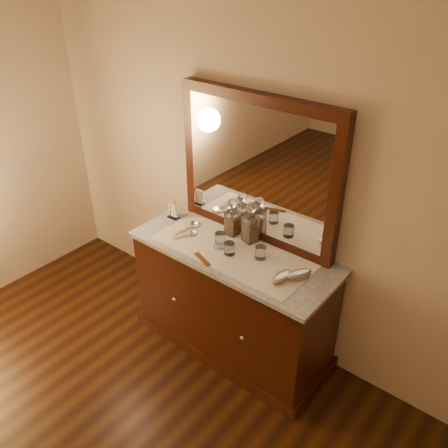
{
  "coord_description": "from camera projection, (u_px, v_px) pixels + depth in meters",
  "views": [
    {
      "loc": [
        1.57,
        -0.09,
        2.6
      ],
      "look_at": [
        0.0,
        1.85,
        1.1
      ],
      "focal_mm": 37.29,
      "sensor_mm": 36.0,
      "label": 1
    }
  ],
  "objects": [
    {
      "name": "comb",
      "position": [
        202.0,
        259.0,
        3.01
      ],
      "size": [
        0.17,
        0.08,
        0.01
      ],
      "primitive_type": "cube",
      "rotation": [
        0.0,
        0.0,
        -0.34
      ],
      "color": "brown",
      "rests_on": "lace_runner"
    },
    {
      "name": "napkin_rack",
      "position": [
        173.0,
        211.0,
        3.45
      ],
      "size": [
        0.09,
        0.06,
        0.13
      ],
      "color": "black",
      "rests_on": "marble_top"
    },
    {
      "name": "brush_far",
      "position": [
        299.0,
        275.0,
        2.83
      ],
      "size": [
        0.15,
        0.19,
        0.05
      ],
      "color": "#8C7D56",
      "rests_on": "lace_runner"
    },
    {
      "name": "decanter_left",
      "position": [
        233.0,
        221.0,
        3.22
      ],
      "size": [
        0.09,
        0.09,
        0.28
      ],
      "color": "#914415",
      "rests_on": "lace_runner"
    },
    {
      "name": "mirror_glass",
      "position": [
        254.0,
        171.0,
        2.99
      ],
      "size": [
        1.06,
        0.01,
        0.86
      ],
      "primitive_type": "cube",
      "color": "white",
      "rests_on": "marble_top"
    },
    {
      "name": "lace_runner",
      "position": [
        232.0,
        251.0,
        3.1
      ],
      "size": [
        1.1,
        0.45,
        0.0
      ],
      "primitive_type": "cube",
      "color": "silver",
      "rests_on": "marble_top"
    },
    {
      "name": "tumblers",
      "position": [
        236.0,
        246.0,
        3.07
      ],
      "size": [
        0.38,
        0.16,
        0.08
      ],
      "color": "white",
      "rests_on": "lace_runner"
    },
    {
      "name": "knob_left",
      "position": [
        175.0,
        299.0,
        3.29
      ],
      "size": [
        0.04,
        0.04,
        0.04
      ],
      "primitive_type": "sphere",
      "color": "silver",
      "rests_on": "dresser_cabinet"
    },
    {
      "name": "knob_right",
      "position": [
        242.0,
        338.0,
        2.96
      ],
      "size": [
        0.04,
        0.04,
        0.04
      ],
      "primitive_type": "sphere",
      "color": "silver",
      "rests_on": "dresser_cabinet"
    },
    {
      "name": "marble_top",
      "position": [
        233.0,
        252.0,
        3.12
      ],
      "size": [
        1.44,
        0.59,
        0.03
      ],
      "primitive_type": "cube",
      "color": "silver",
      "rests_on": "dresser_cabinet"
    },
    {
      "name": "dresser_cabinet",
      "position": [
        233.0,
        301.0,
        3.34
      ],
      "size": [
        1.4,
        0.55,
        0.82
      ],
      "primitive_type": "cube",
      "color": "black",
      "rests_on": "floor"
    },
    {
      "name": "hand_mirror_outer",
      "position": [
        191.0,
        225.0,
        3.36
      ],
      "size": [
        0.1,
        0.23,
        0.02
      ],
      "color": "silver",
      "rests_on": "lace_runner"
    },
    {
      "name": "brush_near",
      "position": [
        281.0,
        277.0,
        2.81
      ],
      "size": [
        0.08,
        0.17,
        0.05
      ],
      "color": "#8C7D56",
      "rests_on": "lace_runner"
    },
    {
      "name": "dresser_plinth",
      "position": [
        232.0,
        338.0,
        3.53
      ],
      "size": [
        1.46,
        0.59,
        0.08
      ],
      "primitive_type": "cube",
      "color": "black",
      "rests_on": "floor"
    },
    {
      "name": "hand_mirror_inner",
      "position": [
        189.0,
        234.0,
        3.26
      ],
      "size": [
        0.11,
        0.19,
        0.02
      ],
      "color": "silver",
      "rests_on": "lace_runner"
    },
    {
      "name": "pin_dish",
      "position": [
        219.0,
        246.0,
        3.13
      ],
      "size": [
        0.09,
        0.09,
        0.01
      ],
      "primitive_type": "cylinder",
      "rotation": [
        0.0,
        0.0,
        -0.16
      ],
      "color": "white",
      "rests_on": "lace_runner"
    },
    {
      "name": "decanter_right",
      "position": [
        251.0,
        227.0,
        3.14
      ],
      "size": [
        0.11,
        0.11,
        0.3
      ],
      "color": "#914415",
      "rests_on": "lace_runner"
    },
    {
      "name": "mirror_frame",
      "position": [
        257.0,
        170.0,
        3.02
      ],
      "size": [
        1.2,
        0.08,
        1.0
      ],
      "primitive_type": "cube",
      "color": "black",
      "rests_on": "marble_top"
    }
  ]
}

